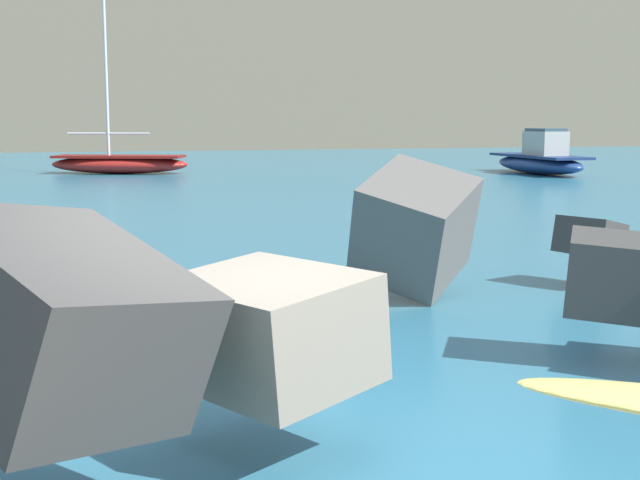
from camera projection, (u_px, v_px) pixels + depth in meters
The scene contains 5 objects.
ground_plane at pixel (258, 462), 5.69m from camera, with size 400.00×400.00×0.00m, color #2D6B84.
breakwater_jetty at pixel (256, 264), 7.33m from camera, with size 31.70×7.33×2.28m.
boat_near_left at pixel (119, 163), 35.29m from camera, with size 5.94×3.60×7.51m.
boat_near_right at pixel (540, 160), 35.12m from camera, with size 1.88×5.90×1.86m.
headland_bluff at pixel (31, 39), 72.94m from camera, with size 110.97×36.47×17.81m.
Camera 1 is at (-1.11, -5.33, 2.26)m, focal length 48.20 mm.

